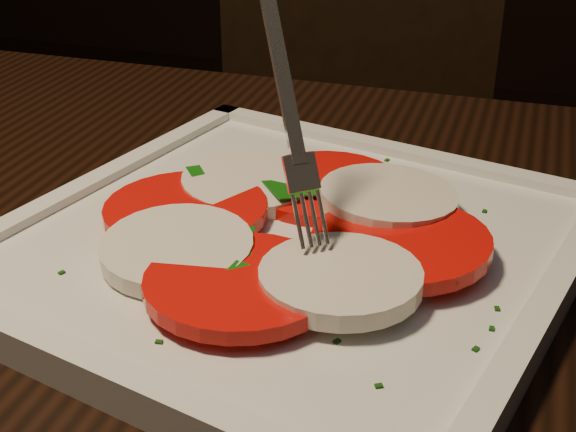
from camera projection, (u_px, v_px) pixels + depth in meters
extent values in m
cube|color=black|center=(200.00, 349.00, 0.43)|extent=(1.22, 0.83, 0.04)
cube|color=black|center=(328.00, 223.00, 1.15)|extent=(0.45, 0.45, 0.04)
cube|color=black|center=(358.00, 18.00, 1.20)|extent=(0.42, 0.07, 0.46)
cylinder|color=black|center=(176.00, 416.00, 1.15)|extent=(0.04, 0.04, 0.41)
cylinder|color=black|center=(248.00, 285.00, 1.46)|extent=(0.04, 0.04, 0.41)
cylinder|color=black|center=(448.00, 312.00, 1.38)|extent=(0.04, 0.04, 0.41)
cube|color=silver|center=(288.00, 250.00, 0.47)|extent=(0.37, 0.37, 0.01)
cylinder|color=red|center=(325.00, 187.00, 0.52)|extent=(0.10, 0.10, 0.01)
cylinder|color=silver|center=(247.00, 184.00, 0.52)|extent=(0.08, 0.08, 0.01)
cylinder|color=red|center=(186.00, 210.00, 0.49)|extent=(0.10, 0.10, 0.01)
cylinder|color=silver|center=(177.00, 249.00, 0.44)|extent=(0.08, 0.08, 0.01)
cylinder|color=red|center=(241.00, 283.00, 0.41)|extent=(0.10, 0.10, 0.01)
cylinder|color=silver|center=(340.00, 278.00, 0.41)|extent=(0.08, 0.08, 0.01)
cylinder|color=red|center=(401.00, 242.00, 0.44)|extent=(0.10, 0.10, 0.01)
cylinder|color=silver|center=(389.00, 198.00, 0.49)|extent=(0.08, 0.08, 0.02)
cube|color=#10550E|center=(281.00, 190.00, 0.50)|extent=(0.03, 0.03, 0.00)
cube|color=#10550E|center=(220.00, 229.00, 0.46)|extent=(0.04, 0.02, 0.00)
cube|color=#10550E|center=(259.00, 277.00, 0.41)|extent=(0.04, 0.02, 0.00)
cube|color=#10550E|center=(218.00, 233.00, 0.45)|extent=(0.04, 0.01, 0.01)
cube|color=#10550E|center=(317.00, 192.00, 0.50)|extent=(0.04, 0.02, 0.00)
cube|color=#10550E|center=(202.00, 181.00, 0.51)|extent=(0.03, 0.04, 0.01)
cube|color=#10550E|center=(238.00, 271.00, 0.42)|extent=(0.03, 0.05, 0.00)
cube|color=#103C0B|center=(387.00, 160.00, 0.57)|extent=(0.00, 0.00, 0.00)
cube|color=#103C0B|center=(479.00, 271.00, 0.44)|extent=(0.00, 0.00, 0.00)
cube|color=#103C0B|center=(453.00, 279.00, 0.43)|extent=(0.00, 0.00, 0.00)
cube|color=#103C0B|center=(379.00, 386.00, 0.35)|extent=(0.00, 0.00, 0.00)
cube|color=#103C0B|center=(433.00, 192.00, 0.52)|extent=(0.00, 0.00, 0.00)
cube|color=#103C0B|center=(62.00, 273.00, 0.43)|extent=(0.00, 0.00, 0.00)
cube|color=#103C0B|center=(448.00, 223.00, 0.48)|extent=(0.00, 0.00, 0.00)
cube|color=#103C0B|center=(484.00, 211.00, 0.50)|extent=(0.00, 0.00, 0.00)
cube|color=#103C0B|center=(491.00, 242.00, 0.46)|extent=(0.00, 0.00, 0.00)
cube|color=#103C0B|center=(467.00, 225.00, 0.48)|extent=(0.00, 0.00, 0.00)
cube|color=#103C0B|center=(159.00, 342.00, 0.38)|extent=(0.00, 0.00, 0.00)
cube|color=#103C0B|center=(106.00, 219.00, 0.49)|extent=(0.00, 0.00, 0.00)
cube|color=#103C0B|center=(268.00, 169.00, 0.55)|extent=(0.00, 0.00, 0.00)
cube|color=#103C0B|center=(279.00, 159.00, 0.57)|extent=(0.00, 0.00, 0.00)
cube|color=#103C0B|center=(476.00, 349.00, 0.37)|extent=(0.00, 0.00, 0.00)
cube|color=#103C0B|center=(397.00, 188.00, 0.53)|extent=(0.00, 0.00, 0.00)
cube|color=#103C0B|center=(492.00, 329.00, 0.39)|extent=(0.00, 0.00, 0.00)
cube|color=#103C0B|center=(304.00, 161.00, 0.57)|extent=(0.00, 0.00, 0.00)
cube|color=#103C0B|center=(128.00, 281.00, 0.43)|extent=(0.00, 0.00, 0.00)
cube|color=#103C0B|center=(337.00, 341.00, 0.38)|extent=(0.00, 0.00, 0.00)
cube|color=#103C0B|center=(497.00, 309.00, 0.40)|extent=(0.00, 0.00, 0.00)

